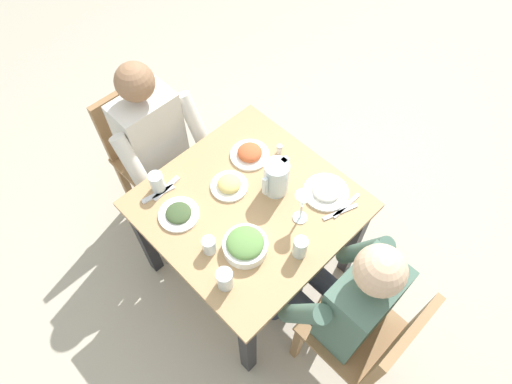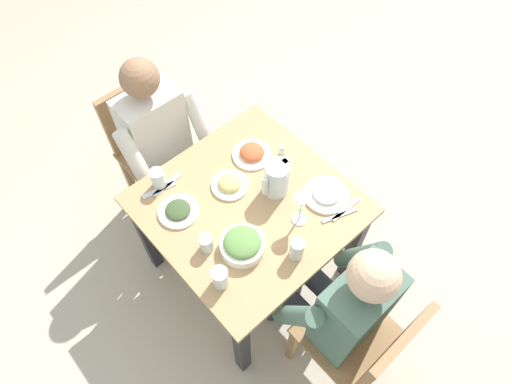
% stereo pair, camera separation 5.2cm
% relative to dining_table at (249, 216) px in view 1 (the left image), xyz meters
% --- Properties ---
extents(ground_plane, '(8.00, 8.00, 0.00)m').
position_rel_dining_table_xyz_m(ground_plane, '(0.00, 0.00, -0.61)').
color(ground_plane, '#B7AD99').
extents(dining_table, '(0.92, 0.92, 0.73)m').
position_rel_dining_table_xyz_m(dining_table, '(0.00, 0.00, 0.00)').
color(dining_table, tan).
rests_on(dining_table, ground_plane).
extents(chair_near, '(0.40, 0.40, 0.89)m').
position_rel_dining_table_xyz_m(chair_near, '(0.07, -0.79, -0.10)').
color(chair_near, '#997047').
rests_on(chair_near, ground_plane).
extents(chair_far, '(0.40, 0.40, 0.89)m').
position_rel_dining_table_xyz_m(chair_far, '(0.02, 0.79, -0.10)').
color(chair_far, '#997047').
rests_on(chair_far, ground_plane).
extents(diner_near, '(0.48, 0.53, 1.19)m').
position_rel_dining_table_xyz_m(diner_near, '(0.07, -0.59, 0.04)').
color(diner_near, silver).
rests_on(diner_near, ground_plane).
extents(diner_far, '(0.48, 0.53, 1.19)m').
position_rel_dining_table_xyz_m(diner_far, '(0.02, 0.59, 0.04)').
color(diner_far, '#4C6B5B').
rests_on(diner_far, ground_plane).
extents(water_pitcher, '(0.16, 0.12, 0.19)m').
position_rel_dining_table_xyz_m(water_pitcher, '(-0.15, 0.03, 0.22)').
color(water_pitcher, silver).
rests_on(water_pitcher, dining_table).
extents(salad_bowl, '(0.20, 0.20, 0.09)m').
position_rel_dining_table_xyz_m(salad_bowl, '(0.18, 0.16, 0.16)').
color(salad_bowl, white).
rests_on(salad_bowl, dining_table).
extents(plate_fries, '(0.18, 0.18, 0.05)m').
position_rel_dining_table_xyz_m(plate_fries, '(0.00, -0.13, 0.14)').
color(plate_fries, white).
rests_on(plate_fries, dining_table).
extents(plate_rice_curry, '(0.20, 0.20, 0.06)m').
position_rel_dining_table_xyz_m(plate_rice_curry, '(-0.21, -0.20, 0.14)').
color(plate_rice_curry, white).
rests_on(plate_rice_curry, dining_table).
extents(plate_dolmas, '(0.19, 0.19, 0.04)m').
position_rel_dining_table_xyz_m(plate_dolmas, '(0.28, -0.18, 0.13)').
color(plate_dolmas, white).
rests_on(plate_dolmas, dining_table).
extents(plate_yoghurt, '(0.22, 0.22, 0.04)m').
position_rel_dining_table_xyz_m(plate_yoghurt, '(-0.31, 0.22, 0.14)').
color(plate_yoghurt, white).
rests_on(plate_yoghurt, dining_table).
extents(water_glass_near_left, '(0.06, 0.06, 0.09)m').
position_rel_dining_table_xyz_m(water_glass_near_left, '(0.29, 0.05, 0.16)').
color(water_glass_near_left, silver).
rests_on(water_glass_near_left, dining_table).
extents(water_glass_far_right, '(0.07, 0.07, 0.11)m').
position_rel_dining_table_xyz_m(water_glass_far_right, '(0.35, 0.22, 0.17)').
color(water_glass_far_right, silver).
rests_on(water_glass_far_right, dining_table).
extents(water_glass_far_left, '(0.07, 0.07, 0.11)m').
position_rel_dining_table_xyz_m(water_glass_far_left, '(0.25, -0.37, 0.17)').
color(water_glass_far_left, silver).
rests_on(water_glass_far_left, dining_table).
extents(water_glass_near_right, '(0.06, 0.06, 0.11)m').
position_rel_dining_table_xyz_m(water_glass_near_right, '(0.02, 0.34, 0.18)').
color(water_glass_near_right, silver).
rests_on(water_glass_near_right, dining_table).
extents(wine_glass, '(0.08, 0.08, 0.20)m').
position_rel_dining_table_xyz_m(wine_glass, '(-0.12, 0.23, 0.26)').
color(wine_glass, silver).
rests_on(wine_glass, dining_table).
extents(salt_shaker, '(0.03, 0.03, 0.05)m').
position_rel_dining_table_xyz_m(salt_shaker, '(-0.33, -0.11, 0.15)').
color(salt_shaker, white).
rests_on(salt_shaker, dining_table).
extents(fork_near, '(0.17, 0.05, 0.01)m').
position_rel_dining_table_xyz_m(fork_near, '(0.23, -0.34, 0.12)').
color(fork_near, silver).
rests_on(fork_near, dining_table).
extents(knife_near, '(0.18, 0.08, 0.01)m').
position_rel_dining_table_xyz_m(knife_near, '(-0.27, 0.34, 0.12)').
color(knife_near, silver).
rests_on(knife_near, dining_table).
extents(fork_far, '(0.17, 0.06, 0.01)m').
position_rel_dining_table_xyz_m(fork_far, '(0.28, -0.34, 0.12)').
color(fork_far, silver).
rests_on(fork_far, dining_table).
extents(knife_far, '(0.19, 0.02, 0.01)m').
position_rel_dining_table_xyz_m(knife_far, '(-0.32, 0.34, 0.12)').
color(knife_far, silver).
rests_on(knife_far, dining_table).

